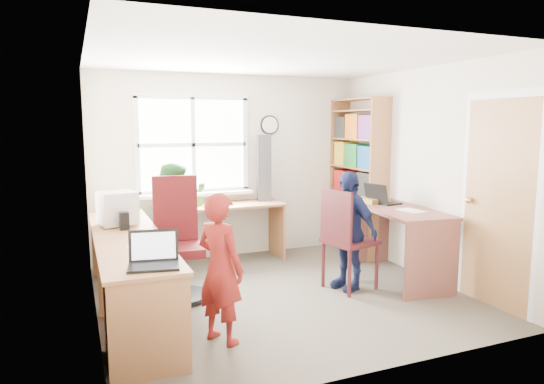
# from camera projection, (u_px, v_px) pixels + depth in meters

# --- Properties ---
(room) EXTENTS (3.64, 3.44, 2.44)m
(room) POSITION_uv_depth(u_px,v_px,m) (279.00, 178.00, 4.96)
(room) COLOR #474037
(room) RESTS_ON ground
(l_desk) EXTENTS (2.38, 2.95, 0.75)m
(l_desk) POSITION_uv_depth(u_px,v_px,m) (157.00, 275.00, 4.22)
(l_desk) COLOR #AE7245
(l_desk) RESTS_ON ground
(right_desk) EXTENTS (0.82, 1.49, 0.82)m
(right_desk) POSITION_uv_depth(u_px,v_px,m) (397.00, 227.00, 5.51)
(right_desk) COLOR brown
(right_desk) RESTS_ON ground
(bookshelf) EXTENTS (0.30, 1.02, 2.10)m
(bookshelf) POSITION_uv_depth(u_px,v_px,m) (358.00, 180.00, 6.60)
(bookshelf) COLOR #AE7245
(bookshelf) RESTS_ON ground
(swivel_chair) EXTENTS (0.62, 0.62, 1.23)m
(swivel_chair) POSITION_uv_depth(u_px,v_px,m) (178.00, 246.00, 4.92)
(swivel_chair) COLOR black
(swivel_chair) RESTS_ON ground
(wooden_chair) EXTENTS (0.57, 0.57, 1.09)m
(wooden_chair) POSITION_uv_depth(u_px,v_px,m) (345.00, 236.00, 5.12)
(wooden_chair) COLOR #441619
(wooden_chair) RESTS_ON ground
(crt_monitor) EXTENTS (0.40, 0.37, 0.34)m
(crt_monitor) POSITION_uv_depth(u_px,v_px,m) (118.00, 208.00, 4.86)
(crt_monitor) COLOR silver
(crt_monitor) RESTS_ON l_desk
(laptop_left) EXTENTS (0.40, 0.35, 0.24)m
(laptop_left) POSITION_uv_depth(u_px,v_px,m) (154.00, 258.00, 3.49)
(laptop_left) COLOR black
(laptop_left) RESTS_ON l_desk
(laptop_right) EXTENTS (0.36, 0.41, 0.25)m
(laptop_right) POSITION_uv_depth(u_px,v_px,m) (381.00, 199.00, 5.76)
(laptop_right) COLOR black
(laptop_right) RESTS_ON right_desk
(speaker_a) EXTENTS (0.09, 0.09, 0.17)m
(speaker_a) POSITION_uv_depth(u_px,v_px,m) (124.00, 221.00, 4.66)
(speaker_a) COLOR black
(speaker_a) RESTS_ON l_desk
(speaker_b) EXTENTS (0.11, 0.11, 0.17)m
(speaker_b) POSITION_uv_depth(u_px,v_px,m) (125.00, 213.00, 5.11)
(speaker_b) COLOR black
(speaker_b) RESTS_ON l_desk
(cd_tower) EXTENTS (0.20, 0.19, 0.88)m
(cd_tower) POSITION_uv_depth(u_px,v_px,m) (264.00, 168.00, 6.39)
(cd_tower) COLOR black
(cd_tower) RESTS_ON l_desk
(game_box) EXTENTS (0.30, 0.30, 0.06)m
(game_box) POSITION_uv_depth(u_px,v_px,m) (375.00, 200.00, 5.86)
(game_box) COLOR red
(game_box) RESTS_ON right_desk
(paper_a) EXTENTS (0.25, 0.33, 0.00)m
(paper_a) POSITION_uv_depth(u_px,v_px,m) (143.00, 249.00, 3.95)
(paper_a) COLOR silver
(paper_a) RESTS_ON l_desk
(paper_b) EXTENTS (0.23, 0.31, 0.00)m
(paper_b) POSITION_uv_depth(u_px,v_px,m) (411.00, 210.00, 5.31)
(paper_b) COLOR silver
(paper_b) RESTS_ON right_desk
(potted_plant) EXTENTS (0.17, 0.14, 0.29)m
(potted_plant) POSITION_uv_depth(u_px,v_px,m) (199.00, 194.00, 6.03)
(potted_plant) COLOR #30702C
(potted_plant) RESTS_ON l_desk
(person_red) EXTENTS (0.48, 0.54, 1.23)m
(person_red) POSITION_uv_depth(u_px,v_px,m) (220.00, 268.00, 3.88)
(person_red) COLOR maroon
(person_red) RESTS_ON ground
(person_green) EXTENTS (0.69, 0.78, 1.35)m
(person_green) POSITION_uv_depth(u_px,v_px,m) (176.00, 225.00, 5.28)
(person_green) COLOR #286529
(person_green) RESTS_ON ground
(person_navy) EXTENTS (0.52, 0.80, 1.27)m
(person_navy) POSITION_uv_depth(u_px,v_px,m) (348.00, 230.00, 5.17)
(person_navy) COLOR #151B41
(person_navy) RESTS_ON ground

